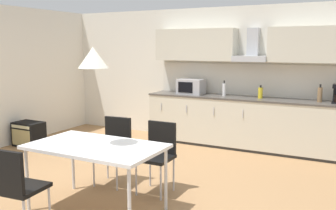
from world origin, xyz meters
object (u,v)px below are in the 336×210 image
(microwave, at_px, (191,87))
(chair_far_right, at_px, (158,150))
(bottle_white, at_px, (224,89))
(bottle_brown, at_px, (320,94))
(pendant_lamp, at_px, (93,58))
(chair_far_left, at_px, (115,144))
(chair_near_left, at_px, (16,183))
(bottle_yellow, at_px, (260,93))
(guitar_amp, at_px, (29,134))
(dining_table, at_px, (96,149))

(microwave, height_order, chair_far_right, microwave)
(bottle_white, distance_m, bottle_brown, 1.61)
(bottle_white, bearing_deg, microwave, -179.87)
(microwave, bearing_deg, pendant_lamp, -84.05)
(chair_far_left, xyz_separation_m, pendant_lamp, (0.33, -0.81, 1.15))
(chair_far_right, height_order, pendant_lamp, pendant_lamp)
(bottle_white, distance_m, chair_far_left, 2.62)
(chair_far_right, xyz_separation_m, pendant_lamp, (-0.33, -0.81, 1.15))
(bottle_white, relative_size, chair_far_left, 0.32)
(bottle_white, bearing_deg, chair_near_left, -98.70)
(bottle_yellow, bearing_deg, chair_near_left, -107.33)
(microwave, xyz_separation_m, pendant_lamp, (0.34, -3.29, 0.63))
(chair_near_left, bearing_deg, guitar_amp, 136.05)
(chair_far_right, bearing_deg, chair_far_left, -179.97)
(bottle_white, bearing_deg, chair_far_right, -89.62)
(dining_table, xyz_separation_m, guitar_amp, (-2.82, 1.60, -0.48))
(bottle_brown, distance_m, bottle_yellow, 0.96)
(microwave, relative_size, chair_far_left, 0.55)
(microwave, bearing_deg, chair_far_right, -74.96)
(bottle_brown, relative_size, chair_near_left, 0.33)
(bottle_white, xyz_separation_m, chair_far_left, (-0.64, -2.49, -0.50))
(bottle_brown, height_order, dining_table, bottle_brown)
(guitar_amp, distance_m, pendant_lamp, 3.56)
(bottle_white, xyz_separation_m, bottle_brown, (1.61, 0.01, 0.00))
(chair_far_left, distance_m, pendant_lamp, 1.45)
(bottle_white, relative_size, bottle_yellow, 1.24)
(dining_table, bearing_deg, chair_near_left, -111.59)
(chair_far_left, distance_m, guitar_amp, 2.63)
(chair_far_right, relative_size, guitar_amp, 1.67)
(chair_near_left, bearing_deg, bottle_white, 81.30)
(bottle_brown, bearing_deg, chair_far_right, -122.50)
(pendant_lamp, bearing_deg, dining_table, 75.96)
(microwave, distance_m, chair_far_right, 2.63)
(microwave, distance_m, pendant_lamp, 3.37)
(bottle_yellow, xyz_separation_m, guitar_amp, (-3.78, -1.70, -0.79))
(dining_table, height_order, chair_near_left, chair_near_left)
(chair_far_right, bearing_deg, bottle_brown, 57.50)
(bottle_brown, bearing_deg, dining_table, -120.13)
(guitar_amp, bearing_deg, chair_near_left, -43.95)
(bottle_brown, bearing_deg, bottle_yellow, -179.73)
(guitar_amp, relative_size, pendant_lamp, 1.63)
(dining_table, height_order, pendant_lamp, pendant_lamp)
(bottle_white, distance_m, chair_far_right, 2.54)
(chair_far_right, bearing_deg, bottle_yellow, 75.68)
(bottle_yellow, distance_m, chair_near_left, 4.33)
(chair_near_left, xyz_separation_m, pendant_lamp, (0.32, 0.81, 1.15))
(bottle_brown, xyz_separation_m, chair_far_left, (-2.25, -2.50, -0.50))
(bottle_white, height_order, bottle_brown, bottle_brown)
(bottle_white, xyz_separation_m, guitar_amp, (-3.13, -1.69, -0.81))
(guitar_amp, bearing_deg, pendant_lamp, -29.65)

